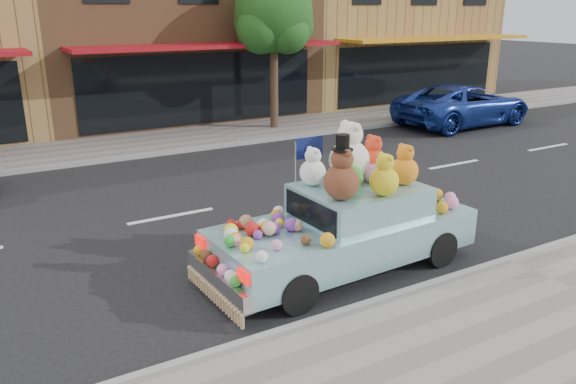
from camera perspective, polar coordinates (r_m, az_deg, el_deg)
ground at (r=13.40m, az=4.59°, el=0.53°), size 120.00×120.00×0.00m
far_sidewalk at (r=18.90m, az=-6.73°, el=5.82°), size 60.00×3.00×0.12m
near_kerb at (r=9.97m, az=21.27°, el=-6.62°), size 60.00×0.12×0.13m
far_kerb at (r=17.57m, az=-4.75°, el=4.97°), size 60.00×0.12×0.13m
storefront_mid at (r=23.61m, az=-12.68°, el=16.71°), size 10.00×9.80×7.30m
storefront_right at (r=28.36m, az=7.79°, el=17.11°), size 10.00×9.80×7.30m
street_tree at (r=19.43m, az=-1.48°, el=17.07°), size 3.00×2.70×5.22m
car_blue at (r=21.50m, az=17.38°, el=8.46°), size 5.44×2.67×1.49m
art_car at (r=8.98m, az=5.86°, el=-2.86°), size 4.55×1.94×2.33m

